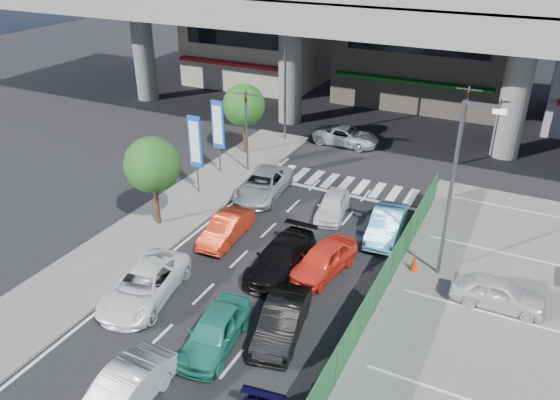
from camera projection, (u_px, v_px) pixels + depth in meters
The scene contains 28 objects.
ground at pixel (236, 305), 22.54m from camera, with size 120.00×120.00×0.00m, color black.
parking_lot at pixel (526, 357), 19.76m from camera, with size 12.00×28.00×0.06m, color #5D5D5A.
sidewalk_left at pixel (159, 223), 28.47m from camera, with size 4.00×30.00×0.12m, color #5D5D5A.
fence_run at pixel (368, 310), 20.83m from camera, with size 0.16×22.00×1.80m, color #205E2E, non-canonical shape.
expressway at pixel (400, 12), 36.09m from camera, with size 64.00×14.00×10.75m.
building_west at pixel (259, 12), 51.41m from camera, with size 12.00×10.90×13.00m.
building_center at pixel (434, 11), 45.42m from camera, with size 14.00×10.90×15.00m.
traffic_light_left at pixel (246, 112), 32.77m from camera, with size 1.60×1.24×5.20m.
traffic_light_right at pixel (466, 106), 33.72m from camera, with size 1.60×1.24×5.20m.
street_lamp_right at pixel (457, 178), 22.31m from camera, with size 1.65×0.22×8.00m.
street_lamp_left at pixel (287, 75), 37.22m from camera, with size 1.65×0.22×8.00m.
signboard_near at pixel (195, 144), 30.37m from camera, with size 0.80×0.14×4.70m.
signboard_far at pixel (218, 127), 32.92m from camera, with size 0.80×0.14×4.70m.
tree_near at pixel (152, 165), 26.96m from camera, with size 2.80×2.80×4.80m.
tree_far at pixel (244, 106), 35.65m from camera, with size 2.80×2.80×4.80m.
hatch_white_back_mid at pixel (122, 393), 17.40m from camera, with size 1.46×4.19×1.38m, color silver.
sedan_white_mid_left at pixel (144, 285), 22.59m from camera, with size 2.29×4.97×1.38m, color white.
taxi_teal_mid at pixel (215, 331), 20.04m from camera, with size 1.63×4.05×1.38m, color teal.
hatch_black_mid_right at pixel (282, 321), 20.59m from camera, with size 1.43×4.11×1.35m, color black.
taxi_orange_left at pixel (226, 228), 26.89m from camera, with size 1.34×3.85×1.27m, color red.
sedan_black_mid at pixel (281, 258), 24.43m from camera, with size 1.93×4.76×1.38m, color black.
taxi_orange_right at pixel (323, 260), 24.28m from camera, with size 1.63×4.05×1.38m, color red.
wagon_silver_front_left at pixel (263, 185), 31.19m from camera, with size 2.28×4.95×1.38m, color #A7AAAF.
sedan_white_front_mid at pixel (332, 206), 29.05m from camera, with size 1.45×3.61×1.23m, color white.
kei_truck_front_right at pixel (386, 224), 27.10m from camera, with size 1.46×4.19×1.38m, color #69B5EC.
crossing_wagon_silver at pixel (346, 136), 38.40m from camera, with size 2.12×4.60×1.28m, color #B5B6BD.
parked_sedan_white at pixel (498, 293), 22.12m from camera, with size 1.49×3.70×1.26m, color silver.
traffic_cone at pixel (414, 263), 24.51m from camera, with size 0.40×0.40×0.77m, color red.
Camera 1 is at (9.68, -15.40, 14.11)m, focal length 35.00 mm.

